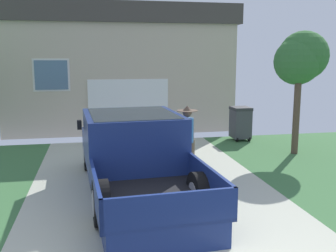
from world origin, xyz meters
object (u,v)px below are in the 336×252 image
(person_with_hat, at_px, (187,135))
(front_yard_tree, at_px, (301,59))
(pickup_truck, at_px, (134,154))
(handbag, at_px, (187,174))
(wheeled_trash_bin, at_px, (240,122))
(house_with_garage, at_px, (117,67))

(person_with_hat, xyz_separation_m, front_yard_tree, (3.81, 1.72, 1.77))
(pickup_truck, distance_m, handbag, 1.41)
(front_yard_tree, distance_m, wheeled_trash_bin, 3.03)
(person_with_hat, distance_m, house_with_garage, 8.37)
(house_with_garage, bearing_deg, pickup_truck, -91.67)
(pickup_truck, relative_size, person_with_hat, 3.26)
(handbag, height_order, front_yard_tree, front_yard_tree)
(pickup_truck, bearing_deg, handbag, 8.81)
(pickup_truck, distance_m, front_yard_tree, 6.00)
(person_with_hat, height_order, front_yard_tree, front_yard_tree)
(house_with_garage, distance_m, front_yard_tree, 8.11)
(pickup_truck, distance_m, wheeled_trash_bin, 5.88)
(pickup_truck, bearing_deg, person_with_hat, 21.19)
(pickup_truck, relative_size, house_with_garage, 0.63)
(handbag, height_order, wheeled_trash_bin, wheeled_trash_bin)
(person_with_hat, height_order, house_with_garage, house_with_garage)
(person_with_hat, relative_size, front_yard_tree, 0.47)
(house_with_garage, bearing_deg, handbag, -83.35)
(handbag, relative_size, front_yard_tree, 0.12)
(pickup_truck, distance_m, person_with_hat, 1.50)
(person_with_hat, distance_m, wheeled_trash_bin, 4.54)
(person_with_hat, height_order, wheeled_trash_bin, person_with_hat)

